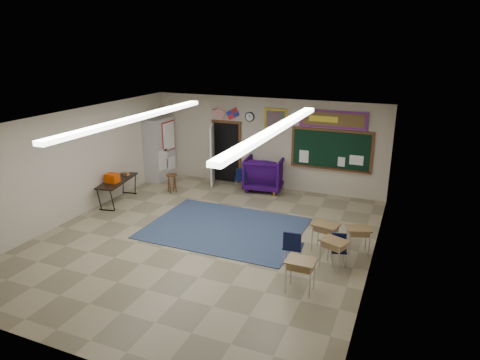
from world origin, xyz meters
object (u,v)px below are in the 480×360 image
at_px(student_desk_front_left, 325,236).
at_px(wooden_stool, 172,183).
at_px(student_desk_front_right, 358,239).
at_px(wingback_armchair, 264,173).
at_px(folding_table, 118,190).

distance_m(student_desk_front_left, wooden_stool, 5.91).
relative_size(student_desk_front_left, student_desk_front_right, 1.08).
height_order(wingback_armchair, wooden_stool, wingback_armchair).
bearing_deg(folding_table, student_desk_front_left, -17.58).
bearing_deg(folding_table, wingback_armchair, 26.10).
distance_m(folding_table, wooden_stool, 1.76).
height_order(folding_table, wooden_stool, folding_table).
bearing_deg(wooden_stool, folding_table, -127.39).
relative_size(folding_table, wooden_stool, 2.93).
relative_size(student_desk_front_right, wooden_stool, 1.07).
bearing_deg(student_desk_front_right, wingback_armchair, 115.52).
height_order(student_desk_front_left, wooden_stool, student_desk_front_left).
xyz_separation_m(folding_table, wooden_stool, (1.07, 1.40, -0.07)).
relative_size(wingback_armchair, student_desk_front_right, 1.90).
distance_m(wingback_armchair, folding_table, 4.71).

